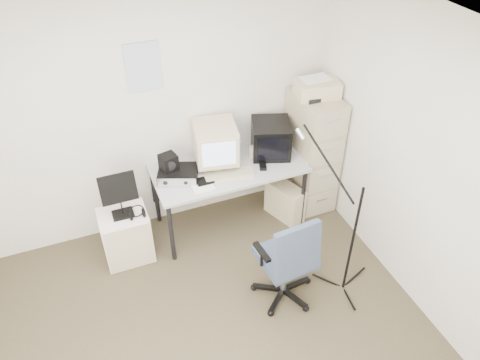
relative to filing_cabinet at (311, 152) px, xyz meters
name	(u,v)px	position (x,y,z in m)	size (l,w,h in m)	color
floor	(221,354)	(-1.58, -1.48, -0.66)	(3.60, 3.60, 0.01)	#36301E
ceiling	(208,66)	(-1.58, -1.48, 1.85)	(3.60, 3.60, 0.01)	white
wall_back	(152,116)	(-1.58, 0.32, 0.60)	(3.60, 0.02, 2.50)	beige
wall_right	(438,182)	(0.22, -1.48, 0.60)	(0.02, 3.60, 2.50)	beige
wall_calendar	(143,67)	(-1.60, 0.31, 1.10)	(0.30, 0.02, 0.44)	white
filing_cabinet	(311,152)	(0.00, 0.00, 0.00)	(0.40, 0.60, 1.30)	tan
printer	(317,88)	(0.00, 0.02, 0.73)	(0.41, 0.28, 0.16)	beige
desk	(229,195)	(-0.95, -0.03, -0.29)	(1.50, 0.70, 0.73)	#A3A3A3
crt_monitor	(215,146)	(-1.05, 0.06, 0.30)	(0.40, 0.42, 0.44)	beige
crt_tv	(271,138)	(-0.46, 0.05, 0.25)	(0.38, 0.40, 0.34)	black
desk_speaker	(255,152)	(-0.65, 0.02, 0.15)	(0.07, 0.07, 0.14)	#C2B395
keyboard	(228,176)	(-1.01, -0.18, 0.09)	(0.49, 0.17, 0.03)	beige
mouse	(263,166)	(-0.64, -0.17, 0.10)	(0.07, 0.11, 0.03)	black
radio_receiver	(178,174)	(-1.46, -0.03, 0.13)	(0.37, 0.26, 0.11)	black
radio_speaker	(168,162)	(-1.53, 0.02, 0.26)	(0.15, 0.14, 0.15)	black
papers	(201,183)	(-1.29, -0.18, 0.09)	(0.20, 0.27, 0.02)	white
pc_tower	(285,201)	(-0.36, -0.16, -0.45)	(0.19, 0.43, 0.40)	beige
office_chair	(286,256)	(-0.84, -1.12, -0.15)	(0.57, 0.57, 1.00)	#363B50
side_cart	(126,236)	(-2.05, -0.13, -0.37)	(0.45, 0.36, 0.55)	white
music_stand	(119,195)	(-2.04, -0.14, 0.14)	(0.32, 0.17, 0.47)	black
headphones	(137,213)	(-1.92, -0.23, -0.05)	(0.16, 0.16, 0.03)	black
mic_stand	(356,226)	(-0.29, -1.26, 0.12)	(0.02, 0.02, 1.55)	black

